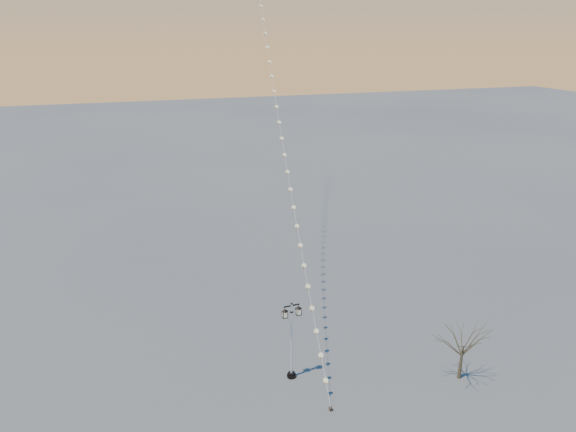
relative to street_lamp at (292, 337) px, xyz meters
name	(u,v)px	position (x,y,z in m)	size (l,w,h in m)	color
ground	(329,396)	(1.69, -2.58, -3.10)	(300.00, 300.00, 0.00)	#4F5050
street_lamp	(292,337)	(0.00, 0.00, 0.00)	(1.42, 0.62, 5.60)	black
bare_tree	(464,341)	(10.58, -3.44, -0.25)	(2.47, 2.47, 4.10)	#453C27
kite_train	(270,41)	(4.46, 20.23, 17.64)	(6.93, 48.59, 41.64)	#2D231B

